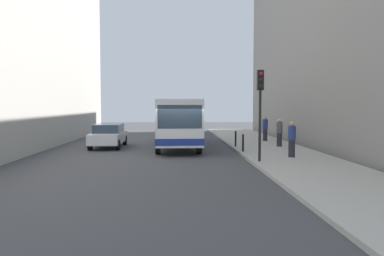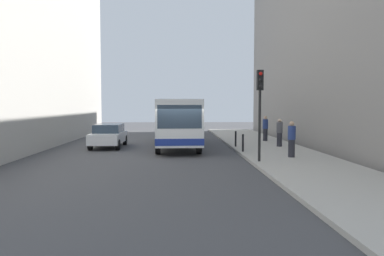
{
  "view_description": "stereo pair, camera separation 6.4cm",
  "coord_description": "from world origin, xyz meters",
  "px_view_note": "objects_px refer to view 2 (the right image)",
  "views": [
    {
      "loc": [
        -0.26,
        -19.66,
        2.68
      ],
      "look_at": [
        0.75,
        2.88,
        1.32
      ],
      "focal_mm": 35.23,
      "sensor_mm": 36.0,
      "label": 1
    },
    {
      "loc": [
        -0.2,
        -19.66,
        2.68
      ],
      "look_at": [
        0.75,
        2.88,
        1.32
      ],
      "focal_mm": 35.23,
      "sensor_mm": 36.0,
      "label": 2
    }
  ],
  "objects_px": {
    "pedestrian_mid_sidewalk": "(280,133)",
    "pedestrian_far_sidewalk": "(265,128)",
    "car_beside_bus": "(109,135)",
    "bollard_mid": "(236,139)",
    "traffic_light": "(260,98)",
    "car_behind_bus": "(184,126)",
    "bus": "(176,120)",
    "bollard_near": "(243,143)",
    "pedestrian_near_signal": "(292,139)"
  },
  "relations": [
    {
      "from": "pedestrian_mid_sidewalk",
      "to": "pedestrian_far_sidewalk",
      "type": "xyz_separation_m",
      "value": [
        -0.02,
        3.61,
        0.03
      ]
    },
    {
      "from": "car_beside_bus",
      "to": "pedestrian_mid_sidewalk",
      "type": "distance_m",
      "value": 10.74
    },
    {
      "from": "bollard_mid",
      "to": "pedestrian_far_sidewalk",
      "type": "relative_size",
      "value": 0.54
    },
    {
      "from": "traffic_light",
      "to": "pedestrian_far_sidewalk",
      "type": "relative_size",
      "value": 2.31
    },
    {
      "from": "car_behind_bus",
      "to": "pedestrian_mid_sidewalk",
      "type": "bearing_deg",
      "value": 116.76
    },
    {
      "from": "traffic_light",
      "to": "bollard_mid",
      "type": "bearing_deg",
      "value": 90.93
    },
    {
      "from": "bollard_mid",
      "to": "traffic_light",
      "type": "bearing_deg",
      "value": -89.07
    },
    {
      "from": "bus",
      "to": "bollard_near",
      "type": "bearing_deg",
      "value": 128.7
    },
    {
      "from": "bollard_near",
      "to": "pedestrian_near_signal",
      "type": "relative_size",
      "value": 0.54
    },
    {
      "from": "bollard_near",
      "to": "car_behind_bus",
      "type": "bearing_deg",
      "value": 101.95
    },
    {
      "from": "bollard_near",
      "to": "pedestrian_far_sidewalk",
      "type": "height_order",
      "value": "pedestrian_far_sidewalk"
    },
    {
      "from": "car_beside_bus",
      "to": "pedestrian_far_sidewalk",
      "type": "distance_m",
      "value": 10.88
    },
    {
      "from": "bus",
      "to": "car_behind_bus",
      "type": "height_order",
      "value": "bus"
    },
    {
      "from": "bus",
      "to": "pedestrian_far_sidewalk",
      "type": "xyz_separation_m",
      "value": [
        6.35,
        1.77,
        -0.69
      ]
    },
    {
      "from": "bus",
      "to": "car_behind_bus",
      "type": "xyz_separation_m",
      "value": [
        0.69,
        9.78,
        -0.94
      ]
    },
    {
      "from": "car_beside_bus",
      "to": "bollard_mid",
      "type": "relative_size",
      "value": 4.65
    },
    {
      "from": "traffic_light",
      "to": "bollard_mid",
      "type": "height_order",
      "value": "traffic_light"
    },
    {
      "from": "bollard_mid",
      "to": "pedestrian_near_signal",
      "type": "xyz_separation_m",
      "value": [
        1.98,
        -4.85,
        0.41
      ]
    },
    {
      "from": "car_behind_bus",
      "to": "car_beside_bus",
      "type": "bearing_deg",
      "value": 64.87
    },
    {
      "from": "pedestrian_near_signal",
      "to": "traffic_light",
      "type": "bearing_deg",
      "value": -107.66
    },
    {
      "from": "car_behind_bus",
      "to": "bollard_near",
      "type": "height_order",
      "value": "car_behind_bus"
    },
    {
      "from": "bollard_mid",
      "to": "pedestrian_far_sidewalk",
      "type": "distance_m",
      "value": 4.44
    },
    {
      "from": "bus",
      "to": "bollard_mid",
      "type": "distance_m",
      "value": 4.21
    },
    {
      "from": "bollard_near",
      "to": "pedestrian_far_sidewalk",
      "type": "relative_size",
      "value": 0.54
    },
    {
      "from": "car_beside_bus",
      "to": "bollard_mid",
      "type": "distance_m",
      "value": 8.06
    },
    {
      "from": "car_beside_bus",
      "to": "car_behind_bus",
      "type": "relative_size",
      "value": 1.0
    },
    {
      "from": "bus",
      "to": "car_beside_bus",
      "type": "distance_m",
      "value": 4.42
    },
    {
      "from": "traffic_light",
      "to": "pedestrian_mid_sidewalk",
      "type": "bearing_deg",
      "value": 66.8
    },
    {
      "from": "bollard_mid",
      "to": "pedestrian_mid_sidewalk",
      "type": "relative_size",
      "value": 0.55
    },
    {
      "from": "car_behind_bus",
      "to": "pedestrian_near_signal",
      "type": "xyz_separation_m",
      "value": [
        4.95,
        -16.37,
        0.25
      ]
    },
    {
      "from": "car_beside_bus",
      "to": "car_behind_bus",
      "type": "xyz_separation_m",
      "value": [
        4.99,
        10.28,
        0.0
      ]
    },
    {
      "from": "traffic_light",
      "to": "pedestrian_far_sidewalk",
      "type": "xyz_separation_m",
      "value": [
        2.58,
        9.67,
        -1.97
      ]
    },
    {
      "from": "bus",
      "to": "pedestrian_near_signal",
      "type": "distance_m",
      "value": 8.71
    },
    {
      "from": "bus",
      "to": "pedestrian_far_sidewalk",
      "type": "height_order",
      "value": "bus"
    },
    {
      "from": "bollard_near",
      "to": "bollard_mid",
      "type": "height_order",
      "value": "same"
    },
    {
      "from": "bollard_near",
      "to": "car_beside_bus",
      "type": "bearing_deg",
      "value": 154.7
    },
    {
      "from": "car_beside_bus",
      "to": "bollard_near",
      "type": "distance_m",
      "value": 8.81
    },
    {
      "from": "bollard_near",
      "to": "pedestrian_far_sidewalk",
      "type": "bearing_deg",
      "value": 66.1
    },
    {
      "from": "car_beside_bus",
      "to": "traffic_light",
      "type": "xyz_separation_m",
      "value": [
        8.06,
        -7.39,
        2.22
      ]
    },
    {
      "from": "car_behind_bus",
      "to": "pedestrian_mid_sidewalk",
      "type": "height_order",
      "value": "pedestrian_mid_sidewalk"
    },
    {
      "from": "pedestrian_far_sidewalk",
      "to": "traffic_light",
      "type": "bearing_deg",
      "value": -175.91
    },
    {
      "from": "pedestrian_mid_sidewalk",
      "to": "pedestrian_far_sidewalk",
      "type": "relative_size",
      "value": 0.96
    },
    {
      "from": "bus",
      "to": "pedestrian_near_signal",
      "type": "relative_size",
      "value": 6.32
    },
    {
      "from": "traffic_light",
      "to": "pedestrian_mid_sidewalk",
      "type": "height_order",
      "value": "traffic_light"
    },
    {
      "from": "bollard_mid",
      "to": "bollard_near",
      "type": "bearing_deg",
      "value": -90.0
    },
    {
      "from": "pedestrian_near_signal",
      "to": "pedestrian_far_sidewalk",
      "type": "distance_m",
      "value": 8.4
    },
    {
      "from": "bus",
      "to": "bollard_mid",
      "type": "bearing_deg",
      "value": 152.54
    },
    {
      "from": "car_behind_bus",
      "to": "pedestrian_near_signal",
      "type": "distance_m",
      "value": 17.1
    },
    {
      "from": "car_beside_bus",
      "to": "pedestrian_near_signal",
      "type": "xyz_separation_m",
      "value": [
        9.93,
        -6.09,
        0.25
      ]
    },
    {
      "from": "traffic_light",
      "to": "bollard_near",
      "type": "relative_size",
      "value": 4.32
    }
  ]
}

